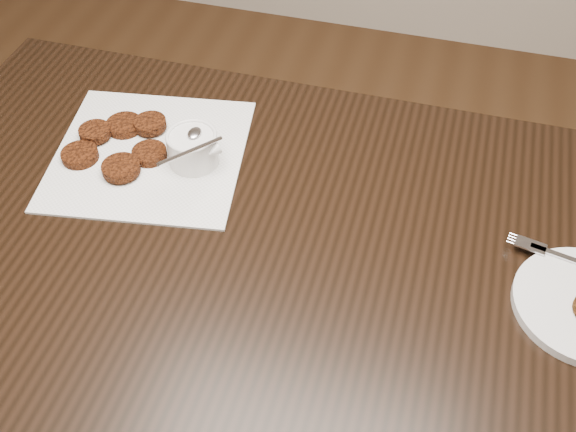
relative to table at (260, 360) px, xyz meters
The scene contains 4 objects.
table is the anchor object (origin of this frame).
napkin 0.47m from the table, 150.33° to the left, with size 0.33×0.33×0.00m, color white.
sauce_ramekin 0.49m from the table, 138.01° to the left, with size 0.12×0.12×0.12m, color silver, non-canonical shape.
patty_cluster 0.51m from the table, 154.83° to the left, with size 0.21×0.21×0.02m, color #5C250C, non-canonical shape.
Camera 1 is at (0.21, -0.55, 1.57)m, focal length 42.55 mm.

